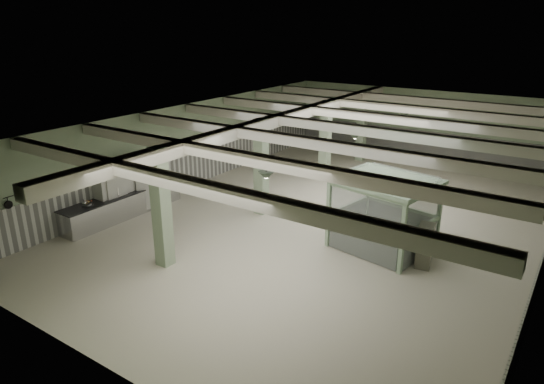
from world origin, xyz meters
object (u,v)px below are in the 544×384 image
Objects in this scene: prep_counter at (124,204)px; walkin_cooler at (124,188)px; guard_booth at (384,201)px; filing_cabinet at (425,246)px.

walkin_cooler is (-0.08, 0.14, 0.58)m from prep_counter.
guard_booth is (9.05, 2.67, 0.57)m from walkin_cooler.
guard_booth is 2.47× the size of filing_cabinet.
guard_booth reaches higher than prep_counter.
walkin_cooler is 9.45m from guard_booth.
prep_counter is 0.60m from walkin_cooler.
walkin_cooler is at bearing -153.36° from guard_booth.
guard_booth reaches higher than filing_cabinet.
filing_cabinet is (10.58, 2.19, -0.38)m from walkin_cooler.
guard_booth is at bearing 152.98° from filing_cabinet.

